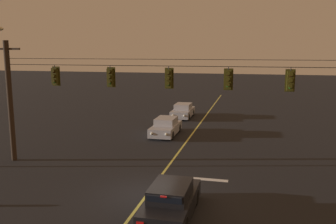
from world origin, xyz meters
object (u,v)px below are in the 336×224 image
(traffic_light_leftmost, at_px, (55,76))
(traffic_light_right_inner, at_px, (228,79))
(traffic_light_centre, at_px, (169,78))
(traffic_light_rightmost, at_px, (290,81))
(traffic_light_left_inner, at_px, (110,77))
(car_oncoming_trailing, at_px, (183,111))
(car_oncoming_lead, at_px, (166,127))
(car_waiting_near_lane, at_px, (171,201))

(traffic_light_leftmost, height_order, traffic_light_right_inner, same)
(traffic_light_centre, height_order, traffic_light_rightmost, same)
(traffic_light_left_inner, relative_size, car_oncoming_trailing, 0.28)
(traffic_light_rightmost, relative_size, car_oncoming_trailing, 0.28)
(car_oncoming_lead, bearing_deg, traffic_light_right_inner, -58.14)
(traffic_light_leftmost, bearing_deg, traffic_light_right_inner, 0.00)
(traffic_light_leftmost, bearing_deg, traffic_light_left_inner, 0.00)
(traffic_light_rightmost, bearing_deg, car_oncoming_lead, 134.07)
(car_waiting_near_lane, xyz_separation_m, car_oncoming_trailing, (-3.73, 21.67, -0.00))
(traffic_light_leftmost, relative_size, car_waiting_near_lane, 0.28)
(traffic_light_left_inner, height_order, traffic_light_right_inner, same)
(traffic_light_leftmost, distance_m, traffic_light_right_inner, 9.87)
(traffic_light_left_inner, xyz_separation_m, car_oncoming_lead, (1.03, 8.74, -4.59))
(traffic_light_centre, distance_m, car_oncoming_trailing, 17.36)
(traffic_light_centre, bearing_deg, car_oncoming_trailing, 98.31)
(car_waiting_near_lane, distance_m, car_oncoming_lead, 14.30)
(traffic_light_leftmost, height_order, car_oncoming_lead, traffic_light_leftmost)
(traffic_light_centre, height_order, traffic_light_right_inner, same)
(traffic_light_leftmost, xyz_separation_m, traffic_light_centre, (6.73, 0.00, 0.00))
(traffic_light_right_inner, bearing_deg, traffic_light_left_inner, 180.00)
(traffic_light_centre, xyz_separation_m, car_oncoming_lead, (-2.29, 8.74, -4.59))
(traffic_light_centre, distance_m, traffic_light_right_inner, 3.14)
(traffic_light_left_inner, relative_size, traffic_light_right_inner, 1.00)
(traffic_light_right_inner, relative_size, traffic_light_rightmost, 1.00)
(traffic_light_left_inner, bearing_deg, car_waiting_near_lane, -47.72)
(traffic_light_centre, bearing_deg, traffic_light_right_inner, 0.00)
(traffic_light_leftmost, distance_m, car_oncoming_lead, 10.83)
(traffic_light_rightmost, distance_m, car_waiting_near_lane, 8.41)
(traffic_light_left_inner, xyz_separation_m, traffic_light_rightmost, (9.49, 0.00, 0.00))
(car_waiting_near_lane, height_order, car_oncoming_trailing, same)
(traffic_light_centre, distance_m, car_waiting_near_lane, 6.99)
(traffic_light_leftmost, xyz_separation_m, car_waiting_near_lane, (8.04, -5.10, -4.59))
(traffic_light_left_inner, relative_size, car_waiting_near_lane, 0.28)
(car_oncoming_trailing, bearing_deg, traffic_light_leftmost, -104.57)
(traffic_light_left_inner, xyz_separation_m, car_waiting_near_lane, (4.64, -5.10, -4.59))
(traffic_light_centre, xyz_separation_m, car_oncoming_trailing, (-2.42, 16.57, -4.59))
(traffic_light_centre, bearing_deg, traffic_light_leftmost, 180.00)
(traffic_light_rightmost, xyz_separation_m, car_waiting_near_lane, (-4.86, -5.10, -4.59))
(traffic_light_leftmost, relative_size, traffic_light_right_inner, 1.00)
(traffic_light_leftmost, height_order, traffic_light_centre, same)
(traffic_light_right_inner, height_order, traffic_light_rightmost, same)
(traffic_light_left_inner, bearing_deg, traffic_light_right_inner, 0.00)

